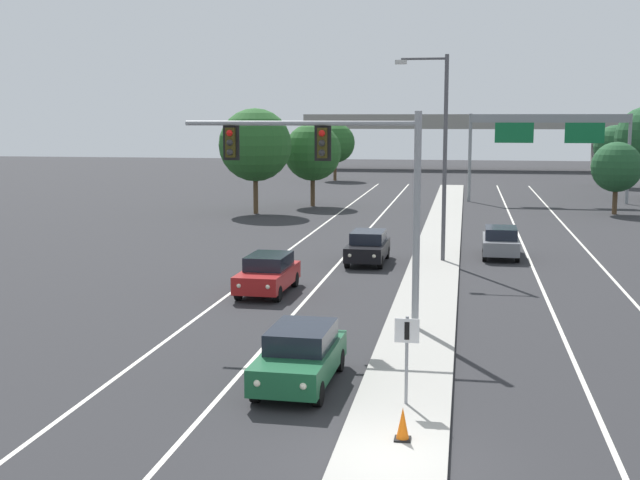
{
  "coord_description": "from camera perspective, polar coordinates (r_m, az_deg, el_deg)",
  "views": [
    {
      "loc": [
        1.42,
        -16.61,
        7.11
      ],
      "look_at": [
        -3.2,
        9.99,
        3.2
      ],
      "focal_mm": 47.26,
      "sensor_mm": 36.0,
      "label": 1
    }
  ],
  "objects": [
    {
      "name": "ground_plane",
      "position": [
        18.13,
        4.73,
        -14.89
      ],
      "size": [
        260.0,
        260.0,
        0.0
      ],
      "primitive_type": "plane",
      "color": "#28282B"
    },
    {
      "name": "median_island",
      "position": [
        35.35,
        7.36,
        -3.31
      ],
      "size": [
        2.4,
        110.0,
        0.15
      ],
      "primitive_type": "cube",
      "color": "#9E9B93",
      "rests_on": "ground"
    },
    {
      "name": "lane_stripe_oncoming_center",
      "position": [
        42.65,
        1.46,
        -1.35
      ],
      "size": [
        0.14,
        100.0,
        0.01
      ],
      "primitive_type": "cube",
      "color": "silver",
      "rests_on": "ground"
    },
    {
      "name": "lane_stripe_receding_center",
      "position": [
        42.34,
        14.16,
        -1.67
      ],
      "size": [
        0.14,
        100.0,
        0.01
      ],
      "primitive_type": "cube",
      "color": "silver",
      "rests_on": "ground"
    },
    {
      "name": "edge_stripe_left",
      "position": [
        43.25,
        -2.87,
        -1.22
      ],
      "size": [
        0.14,
        100.0,
        0.01
      ],
      "primitive_type": "cube",
      "color": "silver",
      "rests_on": "ground"
    },
    {
      "name": "edge_stripe_right",
      "position": [
        42.72,
        18.57,
        -1.76
      ],
      "size": [
        0.14,
        100.0,
        0.01
      ],
      "primitive_type": "cube",
      "color": "silver",
      "rests_on": "ground"
    },
    {
      "name": "overhead_signal_mast",
      "position": [
        28.06,
        1.43,
        4.62
      ],
      "size": [
        8.0,
        0.44,
        7.2
      ],
      "color": "gray",
      "rests_on": "median_island"
    },
    {
      "name": "median_sign_post",
      "position": [
        20.78,
        5.9,
        -7.22
      ],
      "size": [
        0.6,
        0.1,
        2.2
      ],
      "color": "gray",
      "rests_on": "median_island"
    },
    {
      "name": "street_lamp_median",
      "position": [
        41.55,
        8.16,
        6.34
      ],
      "size": [
        2.58,
        0.28,
        10.0
      ],
      "color": "#4C4C51",
      "rests_on": "median_island"
    },
    {
      "name": "car_oncoming_green",
      "position": [
        22.75,
        -1.34,
        -7.82
      ],
      "size": [
        1.91,
        4.51,
        1.58
      ],
      "color": "#195633",
      "rests_on": "ground"
    },
    {
      "name": "car_oncoming_red",
      "position": [
        34.54,
        -3.55,
        -2.27
      ],
      "size": [
        1.9,
        4.5,
        1.58
      ],
      "color": "maroon",
      "rests_on": "ground"
    },
    {
      "name": "car_oncoming_black",
      "position": [
        41.69,
        3.26,
        -0.45
      ],
      "size": [
        1.86,
        4.48,
        1.58
      ],
      "color": "black",
      "rests_on": "ground"
    },
    {
      "name": "car_receding_grey",
      "position": [
        44.35,
        12.13,
        -0.1
      ],
      "size": [
        1.87,
        4.49,
        1.58
      ],
      "color": "slate",
      "rests_on": "ground"
    },
    {
      "name": "traffic_cone_median_nose",
      "position": [
        18.85,
        5.62,
        -12.31
      ],
      "size": [
        0.36,
        0.36,
        0.74
      ],
      "color": "black",
      "rests_on": "median_island"
    },
    {
      "name": "highway_sign_gantry",
      "position": [
        73.67,
        15.25,
        7.22
      ],
      "size": [
        13.28,
        0.42,
        7.5
      ],
      "color": "gray",
      "rests_on": "ground"
    },
    {
      "name": "overpass_bridge",
      "position": [
        119.74,
        9.25,
        7.51
      ],
      "size": [
        42.4,
        6.4,
        7.65
      ],
      "color": "gray",
      "rests_on": "ground"
    },
    {
      "name": "tree_far_right_c",
      "position": [
        93.0,
        19.36,
        5.99
      ],
      "size": [
        4.44,
        4.44,
        6.43
      ],
      "color": "#4C3823",
      "rests_on": "ground"
    },
    {
      "name": "tree_far_right_b",
      "position": [
        66.37,
        19.44,
        4.67
      ],
      "size": [
        3.73,
        3.73,
        5.39
      ],
      "color": "#4C3823",
      "rests_on": "ground"
    },
    {
      "name": "tree_far_left_c",
      "position": [
        97.0,
        1.03,
        6.59
      ],
      "size": [
        4.57,
        4.57,
        6.61
      ],
      "color": "#4C3823",
      "rests_on": "ground"
    },
    {
      "name": "tree_far_left_a",
      "position": [
        63.23,
        -4.41,
        6.43
      ],
      "size": [
        5.43,
        5.43,
        7.86
      ],
      "color": "#4C3823",
      "rests_on": "ground"
    },
    {
      "name": "tree_far_left_b",
      "position": [
        68.41,
        -0.5,
        5.97
      ],
      "size": [
        4.65,
        4.65,
        6.72
      ],
      "color": "#4C3823",
      "rests_on": "ground"
    }
  ]
}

